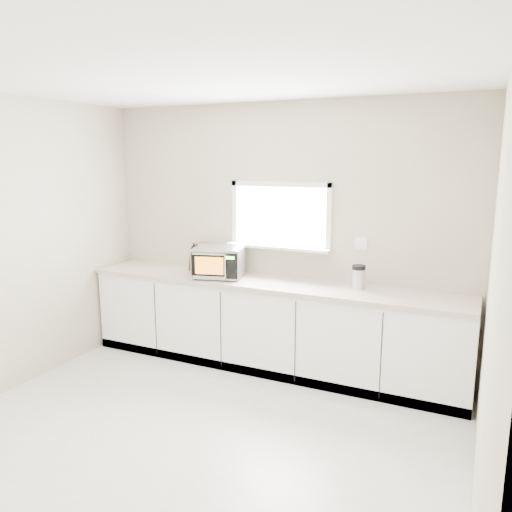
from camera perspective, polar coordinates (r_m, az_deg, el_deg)
The scene contains 8 objects.
ground at distance 4.01m, azimuth -8.98°, elevation -21.20°, with size 4.00×4.00×0.00m, color beige.
back_wall at distance 5.22m, azimuth 2.86°, elevation 2.60°, with size 4.00×0.17×2.70m.
cabinets at distance 5.17m, azimuth 1.50°, elevation -8.01°, with size 3.92×0.60×0.88m, color white.
countertop at distance 5.03m, azimuth 1.48°, elevation -3.10°, with size 3.92×0.64×0.04m, color beige.
microwave at distance 5.16m, azimuth -4.28°, elevation -0.65°, with size 0.57×0.50×0.32m.
knife_block at distance 5.38m, azimuth -6.71°, elevation -0.45°, with size 0.13×0.24×0.34m.
cutting_board at distance 5.63m, azimuth -6.11°, elevation 0.13°, with size 0.30×0.30×0.02m, color olive.
coffee_grinder at distance 4.82m, azimuth 11.63°, elevation -2.34°, with size 0.16×0.16×0.23m.
Camera 1 is at (1.94, -2.78, 2.14)m, focal length 35.00 mm.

